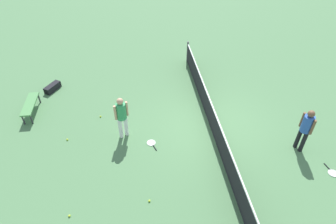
{
  "coord_description": "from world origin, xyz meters",
  "views": [
    {
      "loc": [
        7.99,
        -2.62,
        7.47
      ],
      "look_at": [
        0.07,
        -1.63,
        0.9
      ],
      "focal_mm": 31.09,
      "sensor_mm": 36.0,
      "label": 1
    }
  ],
  "objects_px": {
    "tennis_ball_near_player": "(118,102)",
    "equipment_bag": "(52,88)",
    "player_near_side": "(122,115)",
    "player_far_side": "(306,127)",
    "tennis_ball_stray_left": "(67,140)",
    "tennis_ball_by_net": "(149,201)",
    "tennis_ball_midcourt": "(69,216)",
    "tennis_ball_baseline": "(100,117)",
    "tennis_racket_near_player": "(152,143)",
    "tennis_racket_far_player": "(332,173)",
    "courtside_bench": "(30,105)"
  },
  "relations": [
    {
      "from": "tennis_ball_midcourt",
      "to": "tennis_ball_baseline",
      "type": "xyz_separation_m",
      "value": [
        -4.26,
        0.64,
        0.0
      ]
    },
    {
      "from": "tennis_racket_near_player",
      "to": "tennis_ball_by_net",
      "type": "distance_m",
      "value": 2.38
    },
    {
      "from": "tennis_racket_far_player",
      "to": "equipment_bag",
      "type": "relative_size",
      "value": 0.73
    },
    {
      "from": "tennis_ball_near_player",
      "to": "tennis_ball_stray_left",
      "type": "xyz_separation_m",
      "value": [
        2.05,
        -1.79,
        0.0
      ]
    },
    {
      "from": "player_near_side",
      "to": "tennis_ball_near_player",
      "type": "height_order",
      "value": "player_near_side"
    },
    {
      "from": "tennis_ball_near_player",
      "to": "equipment_bag",
      "type": "relative_size",
      "value": 0.08
    },
    {
      "from": "tennis_ball_near_player",
      "to": "tennis_ball_baseline",
      "type": "xyz_separation_m",
      "value": [
        0.89,
        -0.67,
        0.0
      ]
    },
    {
      "from": "courtside_bench",
      "to": "tennis_ball_stray_left",
      "type": "bearing_deg",
      "value": 41.99
    },
    {
      "from": "tennis_racket_far_player",
      "to": "tennis_ball_near_player",
      "type": "relative_size",
      "value": 9.13
    },
    {
      "from": "tennis_racket_near_player",
      "to": "tennis_ball_midcourt",
      "type": "height_order",
      "value": "tennis_ball_midcourt"
    },
    {
      "from": "player_far_side",
      "to": "tennis_ball_by_net",
      "type": "xyz_separation_m",
      "value": [
        1.48,
        -5.32,
        -0.98
      ]
    },
    {
      "from": "tennis_ball_midcourt",
      "to": "tennis_ball_stray_left",
      "type": "distance_m",
      "value": 3.15
    },
    {
      "from": "tennis_ball_by_net",
      "to": "tennis_ball_baseline",
      "type": "xyz_separation_m",
      "value": [
        -4.06,
        -1.63,
        0.0
      ]
    },
    {
      "from": "courtside_bench",
      "to": "tennis_ball_near_player",
      "type": "bearing_deg",
      "value": 94.65
    },
    {
      "from": "tennis_racket_near_player",
      "to": "tennis_racket_far_player",
      "type": "relative_size",
      "value": 1.0
    },
    {
      "from": "player_near_side",
      "to": "tennis_ball_midcourt",
      "type": "relative_size",
      "value": 25.76
    },
    {
      "from": "tennis_ball_near_player",
      "to": "courtside_bench",
      "type": "xyz_separation_m",
      "value": [
        0.28,
        -3.39,
        0.38
      ]
    },
    {
      "from": "tennis_ball_baseline",
      "to": "equipment_bag",
      "type": "relative_size",
      "value": 0.08
    },
    {
      "from": "tennis_ball_near_player",
      "to": "tennis_ball_by_net",
      "type": "bearing_deg",
      "value": 10.96
    },
    {
      "from": "tennis_racket_far_player",
      "to": "tennis_ball_midcourt",
      "type": "bearing_deg",
      "value": -86.33
    },
    {
      "from": "tennis_racket_near_player",
      "to": "tennis_ball_near_player",
      "type": "bearing_deg",
      "value": -154.84
    },
    {
      "from": "equipment_bag",
      "to": "tennis_ball_midcourt",
      "type": "bearing_deg",
      "value": 13.84
    },
    {
      "from": "player_far_side",
      "to": "tennis_ball_midcourt",
      "type": "bearing_deg",
      "value": -77.48
    },
    {
      "from": "player_far_side",
      "to": "courtside_bench",
      "type": "relative_size",
      "value": 1.13
    },
    {
      "from": "tennis_ball_midcourt",
      "to": "equipment_bag",
      "type": "bearing_deg",
      "value": -166.16
    },
    {
      "from": "tennis_racket_far_player",
      "to": "courtside_bench",
      "type": "xyz_separation_m",
      "value": [
        -4.35,
        -10.29,
        0.4
      ]
    },
    {
      "from": "player_near_side",
      "to": "player_far_side",
      "type": "relative_size",
      "value": 1.0
    },
    {
      "from": "tennis_ball_stray_left",
      "to": "equipment_bag",
      "type": "xyz_separation_m",
      "value": [
        -3.28,
        -1.09,
        0.11
      ]
    },
    {
      "from": "player_far_side",
      "to": "tennis_ball_stray_left",
      "type": "distance_m",
      "value": 8.25
    },
    {
      "from": "player_far_side",
      "to": "tennis_ball_by_net",
      "type": "height_order",
      "value": "player_far_side"
    },
    {
      "from": "player_far_side",
      "to": "courtside_bench",
      "type": "xyz_separation_m",
      "value": [
        -3.2,
        -9.66,
        -0.59
      ]
    },
    {
      "from": "player_far_side",
      "to": "equipment_bag",
      "type": "height_order",
      "value": "player_far_side"
    },
    {
      "from": "tennis_ball_by_net",
      "to": "tennis_ball_midcourt",
      "type": "distance_m",
      "value": 2.28
    },
    {
      "from": "tennis_ball_stray_left",
      "to": "tennis_racket_near_player",
      "type": "bearing_deg",
      "value": 79.8
    },
    {
      "from": "player_near_side",
      "to": "courtside_bench",
      "type": "height_order",
      "value": "player_near_side"
    },
    {
      "from": "tennis_racket_near_player",
      "to": "courtside_bench",
      "type": "relative_size",
      "value": 0.4
    },
    {
      "from": "tennis_ball_midcourt",
      "to": "equipment_bag",
      "type": "distance_m",
      "value": 6.58
    },
    {
      "from": "courtside_bench",
      "to": "equipment_bag",
      "type": "height_order",
      "value": "courtside_bench"
    },
    {
      "from": "player_near_side",
      "to": "tennis_racket_near_player",
      "type": "xyz_separation_m",
      "value": [
        0.53,
        0.96,
        -1.0
      ]
    },
    {
      "from": "tennis_racket_near_player",
      "to": "tennis_ball_stray_left",
      "type": "height_order",
      "value": "tennis_ball_stray_left"
    },
    {
      "from": "tennis_ball_midcourt",
      "to": "tennis_ball_baseline",
      "type": "bearing_deg",
      "value": 171.52
    },
    {
      "from": "player_near_side",
      "to": "tennis_racket_far_player",
      "type": "relative_size",
      "value": 2.82
    },
    {
      "from": "tennis_ball_midcourt",
      "to": "tennis_ball_by_net",
      "type": "bearing_deg",
      "value": 95.05
    },
    {
      "from": "tennis_ball_baseline",
      "to": "courtside_bench",
      "type": "bearing_deg",
      "value": -102.77
    },
    {
      "from": "player_near_side",
      "to": "tennis_ball_near_player",
      "type": "relative_size",
      "value": 25.76
    },
    {
      "from": "player_far_side",
      "to": "tennis_ball_stray_left",
      "type": "xyz_separation_m",
      "value": [
        -1.42,
        -8.07,
        -0.98
      ]
    },
    {
      "from": "tennis_ball_near_player",
      "to": "player_near_side",
      "type": "bearing_deg",
      "value": 7.03
    },
    {
      "from": "tennis_ball_near_player",
      "to": "equipment_bag",
      "type": "distance_m",
      "value": 3.14
    },
    {
      "from": "tennis_ball_by_net",
      "to": "equipment_bag",
      "type": "height_order",
      "value": "equipment_bag"
    },
    {
      "from": "tennis_ball_by_net",
      "to": "courtside_bench",
      "type": "bearing_deg",
      "value": -137.1
    }
  ]
}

